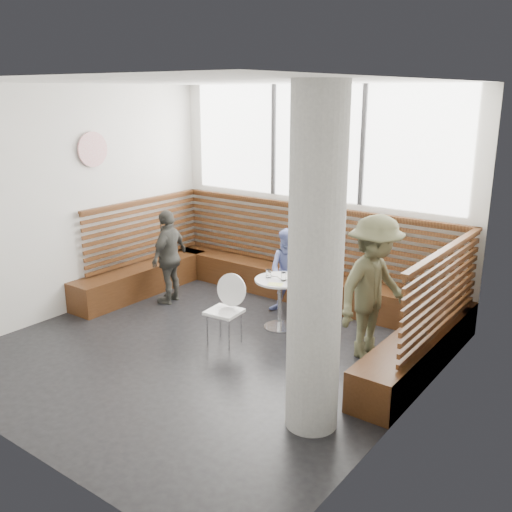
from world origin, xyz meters
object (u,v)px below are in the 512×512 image
Objects in this scene: cafe_chair at (228,304)px; child_back at (289,272)px; adult_man at (374,288)px; child_left at (169,257)px; concrete_column at (316,266)px; cafe_table at (280,293)px.

child_back reaches higher than cafe_chair.
child_back is at bearing 80.33° from cafe_chair.
adult_man is 1.69m from child_back.
child_left is (-3.29, -0.07, -0.16)m from adult_man.
cafe_chair is at bearing 151.99° from concrete_column.
child_back is at bearing 98.49° from child_left.
adult_man reaches higher than cafe_chair.
cafe_table is 0.56m from child_back.
cafe_table is 0.56× the size of child_back.
child_back reaches higher than cafe_table.
cafe_table is (-1.56, 1.74, -1.10)m from concrete_column.
concrete_column reaches higher than cafe_chair.
concrete_column is 3.62× the size of cafe_chair.
child_left is at bearing 153.34° from cafe_chair.
child_back is (-0.19, 0.51, 0.12)m from cafe_table.
child_left is at bearing -170.34° from child_back.
concrete_column is 4.58× the size of cafe_table.
adult_man is at bearing 17.05° from cafe_chair.
cafe_chair is (-0.28, -0.77, 0.02)m from cafe_table.
child_back is at bearing 80.89° from adult_man.
cafe_table is 1.93m from child_left.
adult_man reaches higher than cafe_table.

